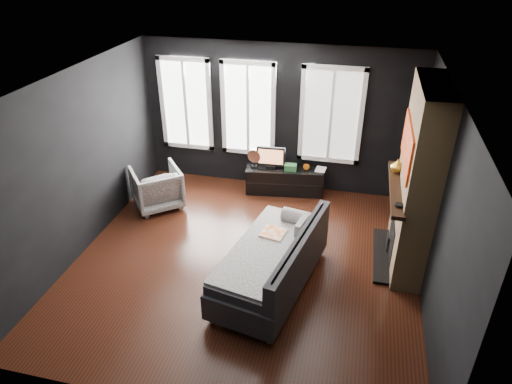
% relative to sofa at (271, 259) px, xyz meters
% --- Properties ---
extents(floor, '(5.00, 5.00, 0.00)m').
position_rel_sofa_xyz_m(floor, '(-0.48, 0.41, -0.46)').
color(floor, black).
rests_on(floor, ground).
extents(ceiling, '(5.00, 5.00, 0.00)m').
position_rel_sofa_xyz_m(ceiling, '(-0.48, 0.41, 2.24)').
color(ceiling, white).
rests_on(ceiling, ground).
extents(wall_back, '(5.00, 0.02, 2.70)m').
position_rel_sofa_xyz_m(wall_back, '(-0.48, 2.91, 0.89)').
color(wall_back, black).
rests_on(wall_back, ground).
extents(wall_left, '(0.02, 5.00, 2.70)m').
position_rel_sofa_xyz_m(wall_left, '(-2.98, 0.41, 0.89)').
color(wall_left, black).
rests_on(wall_left, ground).
extents(wall_right, '(0.02, 5.00, 2.70)m').
position_rel_sofa_xyz_m(wall_right, '(2.02, 0.41, 0.89)').
color(wall_right, black).
rests_on(wall_right, ground).
extents(windows, '(4.00, 0.16, 1.76)m').
position_rel_sofa_xyz_m(windows, '(-0.93, 2.87, 1.92)').
color(windows, white).
rests_on(windows, wall_back).
extents(fireplace, '(0.70, 1.62, 2.70)m').
position_rel_sofa_xyz_m(fireplace, '(1.82, 1.01, 0.89)').
color(fireplace, '#93724C').
rests_on(fireplace, floor).
extents(sofa, '(1.47, 2.30, 0.91)m').
position_rel_sofa_xyz_m(sofa, '(0.00, 0.00, 0.00)').
color(sofa, black).
rests_on(sofa, floor).
extents(stripe_pillow, '(0.16, 0.35, 0.35)m').
position_rel_sofa_xyz_m(stripe_pillow, '(0.33, 0.46, 0.20)').
color(stripe_pillow, gray).
rests_on(stripe_pillow, sofa).
extents(armchair, '(1.08, 1.07, 0.81)m').
position_rel_sofa_xyz_m(armchair, '(-2.40, 1.63, -0.05)').
color(armchair, silver).
rests_on(armchair, floor).
extents(media_console, '(1.48, 0.63, 0.49)m').
position_rel_sofa_xyz_m(media_console, '(-0.28, 2.65, -0.21)').
color(media_console, black).
rests_on(media_console, floor).
extents(monitor, '(0.54, 0.14, 0.47)m').
position_rel_sofa_xyz_m(monitor, '(-0.54, 2.61, 0.27)').
color(monitor, black).
rests_on(monitor, media_console).
extents(desk_fan, '(0.30, 0.30, 0.37)m').
position_rel_sofa_xyz_m(desk_fan, '(-0.85, 2.58, 0.22)').
color(desk_fan, gray).
rests_on(desk_fan, media_console).
extents(mug, '(0.14, 0.13, 0.12)m').
position_rel_sofa_xyz_m(mug, '(0.11, 2.69, 0.09)').
color(mug, orange).
rests_on(mug, media_console).
extents(book, '(0.18, 0.04, 0.25)m').
position_rel_sofa_xyz_m(book, '(0.28, 2.74, 0.16)').
color(book, '#C3B699').
rests_on(book, media_console).
extents(storage_box, '(0.23, 0.15, 0.12)m').
position_rel_sofa_xyz_m(storage_box, '(-0.17, 2.60, 0.09)').
color(storage_box, '#357A3F').
rests_on(storage_box, media_console).
extents(mantel_vase, '(0.21, 0.22, 0.19)m').
position_rel_sofa_xyz_m(mantel_vase, '(1.57, 1.46, 0.87)').
color(mantel_vase, yellow).
rests_on(mantel_vase, fireplace).
extents(mantel_clock, '(0.11, 0.11, 0.04)m').
position_rel_sofa_xyz_m(mantel_clock, '(1.57, 0.46, 0.79)').
color(mantel_clock, black).
rests_on(mantel_clock, fireplace).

